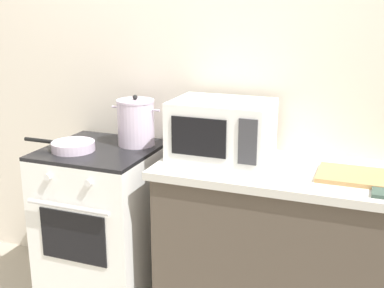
% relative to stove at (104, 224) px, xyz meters
% --- Properties ---
extents(back_wall, '(4.40, 0.10, 2.50)m').
position_rel_stove_xyz_m(back_wall, '(0.65, 0.37, 0.79)').
color(back_wall, silver).
rests_on(back_wall, ground_plane).
extents(lower_cabinet_right, '(1.64, 0.56, 0.88)m').
position_rel_stove_xyz_m(lower_cabinet_right, '(1.25, 0.02, -0.02)').
color(lower_cabinet_right, '#4C4238').
rests_on(lower_cabinet_right, ground_plane).
extents(countertop_right, '(1.70, 0.60, 0.04)m').
position_rel_stove_xyz_m(countertop_right, '(1.25, 0.02, 0.44)').
color(countertop_right, beige).
rests_on(countertop_right, lower_cabinet_right).
extents(stove, '(0.60, 0.64, 0.92)m').
position_rel_stove_xyz_m(stove, '(0.00, 0.00, 0.00)').
color(stove, white).
rests_on(stove, ground_plane).
extents(stock_pot, '(0.30, 0.21, 0.29)m').
position_rel_stove_xyz_m(stock_pot, '(0.16, 0.14, 0.59)').
color(stock_pot, silver).
rests_on(stock_pot, stove).
extents(frying_pan, '(0.43, 0.23, 0.05)m').
position_rel_stove_xyz_m(frying_pan, '(-0.11, -0.09, 0.48)').
color(frying_pan, silver).
rests_on(frying_pan, stove).
extents(microwave, '(0.50, 0.37, 0.30)m').
position_rel_stove_xyz_m(microwave, '(0.68, 0.08, 0.61)').
color(microwave, white).
rests_on(microwave, countertop_right).
extents(cutting_board, '(0.36, 0.26, 0.02)m').
position_rel_stove_xyz_m(cutting_board, '(1.36, 0.00, 0.47)').
color(cutting_board, tan).
rests_on(cutting_board, countertop_right).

